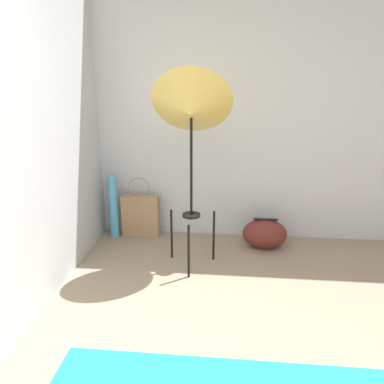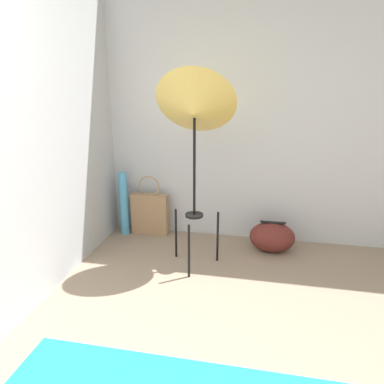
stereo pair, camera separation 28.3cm
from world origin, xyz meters
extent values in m
cube|color=#B7BCC1|center=(0.00, 2.61, 1.30)|extent=(8.00, 0.05, 2.60)
cylinder|color=black|center=(-0.28, 1.70, 0.23)|extent=(0.02, 0.02, 0.46)
cylinder|color=black|center=(-0.47, 2.02, 0.23)|extent=(0.02, 0.02, 0.46)
cylinder|color=black|center=(-0.09, 2.02, 0.23)|extent=(0.02, 0.02, 0.46)
cylinder|color=black|center=(-0.28, 1.91, 0.46)|extent=(0.15, 0.15, 0.02)
cylinder|color=black|center=(-0.28, 1.91, 0.90)|extent=(0.02, 0.02, 0.88)
cone|color=#D1B251|center=(-0.28, 1.91, 1.34)|extent=(0.64, 0.51, 0.61)
cube|color=#9E7A56|center=(-0.85, 2.47, 0.21)|extent=(0.37, 0.10, 0.43)
torus|color=#9E7A56|center=(-0.85, 2.47, 0.51)|extent=(0.22, 0.01, 0.22)
ellipsoid|color=#5B231E|center=(0.38, 2.31, 0.14)|extent=(0.42, 0.29, 0.29)
cube|color=black|center=(0.38, 2.31, 0.29)|extent=(0.23, 0.04, 0.01)
cylinder|color=#4CA3D1|center=(-1.11, 2.42, 0.32)|extent=(0.09, 0.09, 0.65)
camera|label=1|loc=(0.01, -1.01, 1.60)|focal=35.00mm
camera|label=2|loc=(0.29, -0.96, 1.60)|focal=35.00mm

